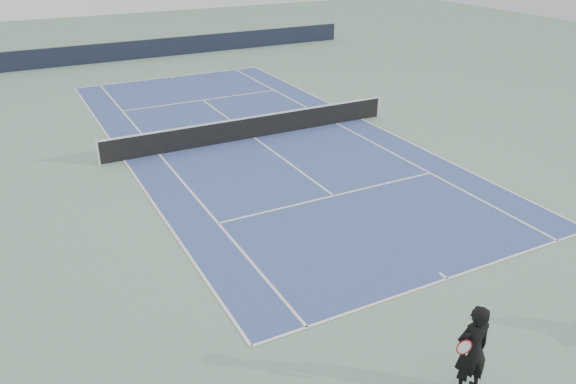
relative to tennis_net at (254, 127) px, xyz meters
name	(u,v)px	position (x,y,z in m)	size (l,w,h in m)	color
ground	(254,138)	(0.00, 0.00, -0.50)	(80.00, 80.00, 0.00)	gray
court_surface	(254,138)	(0.00, 0.00, -0.50)	(10.97, 23.77, 0.01)	#3B508D
tennis_net	(254,127)	(0.00, 0.00, 0.00)	(12.90, 0.10, 1.07)	silver
windscreen_far	(144,49)	(0.00, 17.88, 0.10)	(30.00, 0.25, 1.20)	black
tennis_player	(472,349)	(-2.28, -14.91, 0.47)	(0.86, 0.64, 1.96)	black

